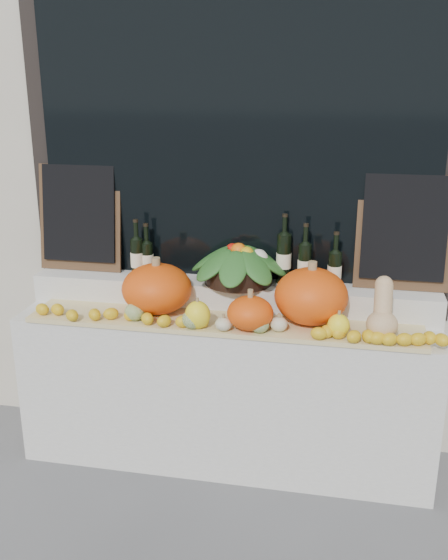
{
  "coord_description": "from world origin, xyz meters",
  "views": [
    {
      "loc": [
        0.6,
        -1.61,
        2.16
      ],
      "look_at": [
        0.0,
        1.45,
        1.12
      ],
      "focal_mm": 40.0,
      "sensor_mm": 36.0,
      "label": 1
    }
  ],
  "objects_px": {
    "pumpkin_left": "(157,289)",
    "wine_bottle_tall": "(284,258)",
    "produce_bowl": "(239,263)",
    "pumpkin_right": "(311,296)",
    "butternut_squash": "(383,314)"
  },
  "relations": [
    {
      "from": "pumpkin_left",
      "to": "pumpkin_right",
      "type": "height_order",
      "value": "pumpkin_right"
    },
    {
      "from": "pumpkin_left",
      "to": "wine_bottle_tall",
      "type": "bearing_deg",
      "value": 19.93
    },
    {
      "from": "pumpkin_left",
      "to": "produce_bowl",
      "type": "bearing_deg",
      "value": 24.56
    },
    {
      "from": "pumpkin_right",
      "to": "wine_bottle_tall",
      "type": "distance_m",
      "value": 0.32
    },
    {
      "from": "pumpkin_left",
      "to": "produce_bowl",
      "type": "xyz_separation_m",
      "value": [
        0.42,
        0.19,
        0.11
      ]
    },
    {
      "from": "pumpkin_right",
      "to": "wine_bottle_tall",
      "type": "height_order",
      "value": "wine_bottle_tall"
    },
    {
      "from": "pumpkin_right",
      "to": "wine_bottle_tall",
      "type": "bearing_deg",
      "value": 126.06
    },
    {
      "from": "pumpkin_left",
      "to": "butternut_squash",
      "type": "xyz_separation_m",
      "value": [
        1.19,
        -0.11,
        -0.02
      ]
    },
    {
      "from": "pumpkin_left",
      "to": "produce_bowl",
      "type": "height_order",
      "value": "produce_bowl"
    },
    {
      "from": "pumpkin_left",
      "to": "pumpkin_right",
      "type": "distance_m",
      "value": 0.84
    },
    {
      "from": "pumpkin_right",
      "to": "butternut_squash",
      "type": "height_order",
      "value": "same"
    },
    {
      "from": "pumpkin_left",
      "to": "butternut_squash",
      "type": "relative_size",
      "value": 1.3
    },
    {
      "from": "wine_bottle_tall",
      "to": "produce_bowl",
      "type": "bearing_deg",
      "value": -168.58
    },
    {
      "from": "pumpkin_right",
      "to": "butternut_squash",
      "type": "xyz_separation_m",
      "value": [
        0.36,
        -0.11,
        -0.03
      ]
    },
    {
      "from": "pumpkin_left",
      "to": "wine_bottle_tall",
      "type": "distance_m",
      "value": 0.72
    }
  ]
}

